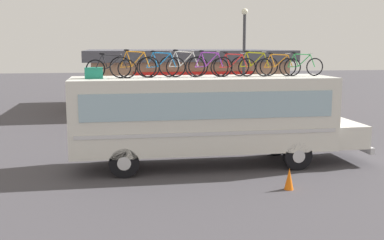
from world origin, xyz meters
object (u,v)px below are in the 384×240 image
object	(u,v)px
rooftop_bicycle_2	(135,66)
traffic_cone	(289,179)
rooftop_bicycle_7	(254,65)
luggage_bag_1	(94,73)
rooftop_bicycle_6	(233,66)
rooftop_bicycle_8	(278,66)
rooftop_bicycle_5	(209,66)
rooftop_bicycle_1	(111,68)
rooftop_bicycle_4	(184,65)
bus	(209,115)
rooftop_bicycle_3	(161,66)
street_lamp	(244,64)
rooftop_bicycle_9	(301,66)

from	to	relation	value
rooftop_bicycle_2	traffic_cone	size ratio (longest dim) A/B	2.62
rooftop_bicycle_2	rooftop_bicycle_7	xyz separation A→B (m)	(4.32, 0.28, -0.02)
luggage_bag_1	rooftop_bicycle_6	world-z (taller)	rooftop_bicycle_6
rooftop_bicycle_8	rooftop_bicycle_5	bearing A→B (deg)	179.36
rooftop_bicycle_8	traffic_cone	xyz separation A→B (m)	(-0.74, -3.27, -3.23)
rooftop_bicycle_1	rooftop_bicycle_4	world-z (taller)	rooftop_bicycle_4
bus	rooftop_bicycle_3	size ratio (longest dim) A/B	6.17
traffic_cone	street_lamp	size ratio (longest dim) A/B	0.11
rooftop_bicycle_7	bus	bearing A→B (deg)	-172.70
rooftop_bicycle_6	luggage_bag_1	bearing A→B (deg)	-178.60
rooftop_bicycle_1	traffic_cone	world-z (taller)	rooftop_bicycle_1
bus	rooftop_bicycle_2	xyz separation A→B (m)	(-2.61, -0.06, 1.75)
bus	rooftop_bicycle_5	size ratio (longest dim) A/B	6.23
rooftop_bicycle_1	rooftop_bicycle_7	bearing A→B (deg)	4.38
rooftop_bicycle_1	rooftop_bicycle_4	xyz separation A→B (m)	(2.53, 0.46, 0.04)
rooftop_bicycle_3	traffic_cone	xyz separation A→B (m)	(3.49, -3.39, -3.26)
rooftop_bicycle_8	rooftop_bicycle_4	bearing A→B (deg)	175.31
luggage_bag_1	rooftop_bicycle_7	distance (m)	5.71
rooftop_bicycle_6	bus	bearing A→B (deg)	-175.23
rooftop_bicycle_6	rooftop_bicycle_5	bearing A→B (deg)	-177.46
luggage_bag_1	bus	bearing A→B (deg)	0.65
rooftop_bicycle_4	street_lamp	bearing A→B (deg)	53.89
rooftop_bicycle_9	rooftop_bicycle_3	bearing A→B (deg)	178.56
rooftop_bicycle_5	rooftop_bicycle_8	bearing A→B (deg)	-0.64
rooftop_bicycle_3	rooftop_bicycle_6	size ratio (longest dim) A/B	1.03
rooftop_bicycle_3	traffic_cone	world-z (taller)	rooftop_bicycle_3
luggage_bag_1	street_lamp	xyz separation A→B (m)	(6.72, 5.28, 0.06)
rooftop_bicycle_2	traffic_cone	world-z (taller)	rooftop_bicycle_2
rooftop_bicycle_2	rooftop_bicycle_4	size ratio (longest dim) A/B	0.97
rooftop_bicycle_5	rooftop_bicycle_6	distance (m)	0.89
luggage_bag_1	rooftop_bicycle_5	world-z (taller)	rooftop_bicycle_5
rooftop_bicycle_5	street_lamp	world-z (taller)	street_lamp
rooftop_bicycle_4	rooftop_bicycle_7	distance (m)	2.58
rooftop_bicycle_7	traffic_cone	size ratio (longest dim) A/B	2.73
bus	traffic_cone	xyz separation A→B (m)	(1.81, -3.27, -1.53)
luggage_bag_1	rooftop_bicycle_4	distance (m)	3.14
rooftop_bicycle_1	rooftop_bicycle_7	world-z (taller)	rooftop_bicycle_7
rooftop_bicycle_1	rooftop_bicycle_8	bearing A→B (deg)	1.73
rooftop_bicycle_3	luggage_bag_1	bearing A→B (deg)	-175.78
luggage_bag_1	rooftop_bicycle_8	world-z (taller)	rooftop_bicycle_8
bus	rooftop_bicycle_1	xyz separation A→B (m)	(-3.40, -0.17, 1.71)
rooftop_bicycle_2	rooftop_bicycle_9	xyz separation A→B (m)	(6.02, 0.06, -0.04)
rooftop_bicycle_3	rooftop_bicycle_1	bearing A→B (deg)	-170.18
rooftop_bicycle_1	rooftop_bicycle_2	xyz separation A→B (m)	(0.80, 0.11, 0.04)
street_lamp	rooftop_bicycle_6	bearing A→B (deg)	-109.72
rooftop_bicycle_9	street_lamp	bearing A→B (deg)	97.36
luggage_bag_1	rooftop_bicycle_4	world-z (taller)	rooftop_bicycle_4
rooftop_bicycle_4	street_lamp	distance (m)	6.13
rooftop_bicycle_2	traffic_cone	xyz separation A→B (m)	(4.41, -3.21, -3.28)
traffic_cone	rooftop_bicycle_4	bearing A→B (deg)	126.98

